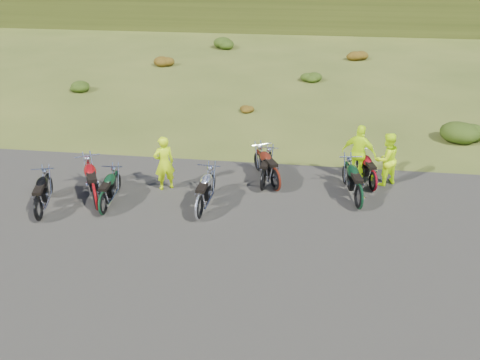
# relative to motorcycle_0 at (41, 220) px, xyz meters

# --- Properties ---
(ground) EXTENTS (300.00, 300.00, 0.00)m
(ground) POSITION_rel_motorcycle_0_xyz_m (4.99, 0.36, 0.00)
(ground) COLOR #3E4C19
(ground) RESTS_ON ground
(gravel_pad) EXTENTS (20.00, 12.00, 0.04)m
(gravel_pad) POSITION_rel_motorcycle_0_xyz_m (4.99, -1.64, 0.00)
(gravel_pad) COLOR black
(gravel_pad) RESTS_ON ground
(shrub_1) EXTENTS (1.03, 1.03, 0.61)m
(shrub_1) POSITION_rel_motorcycle_0_xyz_m (-4.11, 11.66, 0.31)
(shrub_1) COLOR #1F380E
(shrub_1) RESTS_ON ground
(shrub_2) EXTENTS (1.30, 1.30, 0.77)m
(shrub_2) POSITION_rel_motorcycle_0_xyz_m (-1.21, 16.96, 0.38)
(shrub_2) COLOR #632F0C
(shrub_2) RESTS_ON ground
(shrub_3) EXTENTS (1.56, 1.56, 0.92)m
(shrub_3) POSITION_rel_motorcycle_0_xyz_m (1.69, 22.26, 0.46)
(shrub_3) COLOR #1F380E
(shrub_3) RESTS_ON ground
(shrub_4) EXTENTS (0.77, 0.77, 0.45)m
(shrub_4) POSITION_rel_motorcycle_0_xyz_m (4.59, 9.56, 0.23)
(shrub_4) COLOR #632F0C
(shrub_4) RESTS_ON ground
(shrub_5) EXTENTS (1.03, 1.03, 0.61)m
(shrub_5) POSITION_rel_motorcycle_0_xyz_m (7.49, 14.86, 0.31)
(shrub_5) COLOR #1F380E
(shrub_5) RESTS_ON ground
(shrub_6) EXTENTS (1.30, 1.30, 0.77)m
(shrub_6) POSITION_rel_motorcycle_0_xyz_m (10.39, 20.16, 0.38)
(shrub_6) COLOR #632F0C
(shrub_6) RESTS_ON ground
(shrub_7) EXTENTS (1.56, 1.56, 0.92)m
(shrub_7) POSITION_rel_motorcycle_0_xyz_m (13.29, 7.46, 0.46)
(shrub_7) COLOR #1F380E
(shrub_7) RESTS_ON ground
(motorcycle_0) EXTENTS (1.18, 2.11, 1.05)m
(motorcycle_0) POSITION_rel_motorcycle_0_xyz_m (0.00, 0.00, 0.00)
(motorcycle_0) COLOR black
(motorcycle_0) RESTS_ON ground
(motorcycle_1) EXTENTS (1.73, 2.34, 1.18)m
(motorcycle_1) POSITION_rel_motorcycle_0_xyz_m (1.33, 0.73, 0.00)
(motorcycle_1) COLOR maroon
(motorcycle_1) RESTS_ON ground
(motorcycle_2) EXTENTS (0.74, 1.94, 1.00)m
(motorcycle_2) POSITION_rel_motorcycle_0_xyz_m (1.64, 0.51, 0.00)
(motorcycle_2) COLOR black
(motorcycle_2) RESTS_ON ground
(motorcycle_3) EXTENTS (0.83, 2.14, 1.10)m
(motorcycle_3) POSITION_rel_motorcycle_0_xyz_m (4.36, 0.61, 0.00)
(motorcycle_3) COLOR silver
(motorcycle_3) RESTS_ON ground
(motorcycle_4) EXTENTS (1.57, 2.17, 1.09)m
(motorcycle_4) POSITION_rel_motorcycle_0_xyz_m (6.35, 2.50, 0.00)
(motorcycle_4) COLOR #52190D
(motorcycle_4) RESTS_ON ground
(motorcycle_5) EXTENTS (0.79, 1.96, 1.00)m
(motorcycle_5) POSITION_rel_motorcycle_0_xyz_m (5.96, 2.46, 0.00)
(motorcycle_5) COLOR black
(motorcycle_5) RESTS_ON ground
(motorcycle_6) EXTENTS (1.01, 1.94, 0.97)m
(motorcycle_6) POSITION_rel_motorcycle_0_xyz_m (9.30, 2.86, 0.00)
(motorcycle_6) COLOR maroon
(motorcycle_6) RESTS_ON ground
(motorcycle_7) EXTENTS (1.07, 2.22, 1.12)m
(motorcycle_7) POSITION_rel_motorcycle_0_xyz_m (8.76, 1.73, 0.00)
(motorcycle_7) COLOR black
(motorcycle_7) RESTS_ON ground
(person_middle) EXTENTS (0.75, 0.68, 1.72)m
(person_middle) POSITION_rel_motorcycle_0_xyz_m (2.98, 2.19, 0.86)
(person_middle) COLOR #C3ED0C
(person_middle) RESTS_ON ground
(person_right_a) EXTENTS (1.04, 0.98, 1.69)m
(person_right_a) POSITION_rel_motorcycle_0_xyz_m (9.68, 3.36, 0.85)
(person_right_a) COLOR #C3ED0C
(person_right_a) RESTS_ON ground
(person_right_b) EXTENTS (1.16, 0.82, 1.83)m
(person_right_b) POSITION_rel_motorcycle_0_xyz_m (8.87, 3.55, 0.92)
(person_right_b) COLOR #C3ED0C
(person_right_b) RESTS_ON ground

